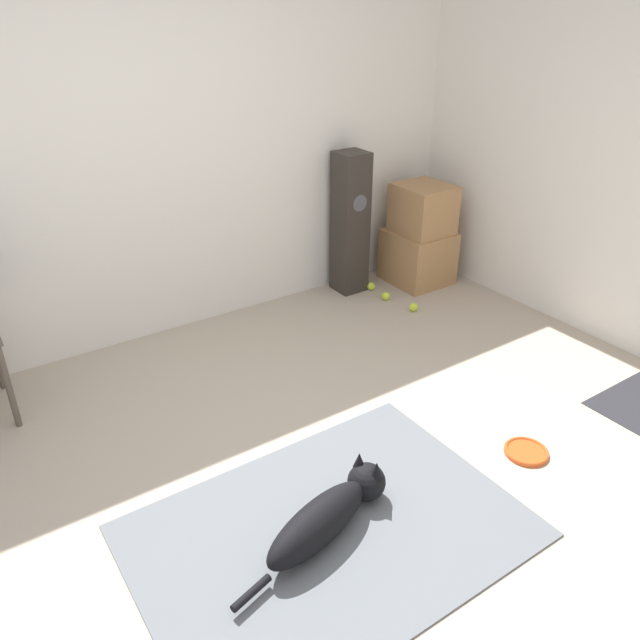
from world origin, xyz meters
TOP-DOWN VIEW (x-y plane):
  - ground_plane at (0.00, 0.00)m, footprint 12.00×12.00m
  - wall_back at (0.00, 2.10)m, footprint 8.00×0.06m
  - area_rug at (-0.01, -0.15)m, footprint 1.71×1.22m
  - dog at (-0.01, -0.15)m, footprint 0.92×0.35m
  - frisbee at (1.16, -0.29)m, footprint 0.23×0.23m
  - cardboard_box_lower at (2.18, 1.72)m, footprint 0.46×0.49m
  - cardboard_box_upper at (2.19, 1.70)m, footprint 0.39×0.42m
  - floor_speaker at (1.61, 1.90)m, footprint 0.23×0.23m
  - tennis_ball_by_boxes at (1.73, 1.57)m, footprint 0.07×0.07m
  - tennis_ball_near_speaker at (1.75, 1.78)m, footprint 0.07×0.07m
  - tennis_ball_loose_on_carpet at (1.78, 1.30)m, footprint 0.07×0.07m

SIDE VIEW (x-z plane):
  - ground_plane at x=0.00m, z-range 0.00..0.00m
  - area_rug at x=-0.01m, z-range 0.00..0.01m
  - frisbee at x=1.16m, z-range 0.00..0.03m
  - tennis_ball_by_boxes at x=1.73m, z-range 0.00..0.07m
  - tennis_ball_near_speaker at x=1.75m, z-range 0.00..0.07m
  - tennis_ball_loose_on_carpet at x=1.78m, z-range 0.00..0.07m
  - dog at x=-0.01m, z-range 0.00..0.23m
  - cardboard_box_lower at x=2.18m, z-range 0.00..0.43m
  - floor_speaker at x=1.61m, z-range 0.00..1.11m
  - cardboard_box_upper at x=2.19m, z-range 0.43..0.82m
  - wall_back at x=0.00m, z-range 0.00..2.55m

